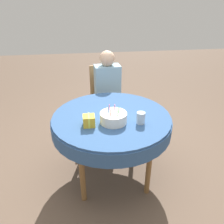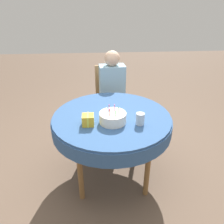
{
  "view_description": "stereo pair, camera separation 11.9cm",
  "coord_description": "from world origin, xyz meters",
  "px_view_note": "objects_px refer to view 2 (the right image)",
  "views": [
    {
      "loc": [
        -0.25,
        -1.82,
        1.73
      ],
      "look_at": [
        -0.0,
        -0.04,
        0.79
      ],
      "focal_mm": 35.0,
      "sensor_mm": 36.0,
      "label": 1
    },
    {
      "loc": [
        -0.13,
        -1.83,
        1.73
      ],
      "look_at": [
        -0.0,
        -0.04,
        0.79
      ],
      "focal_mm": 35.0,
      "sensor_mm": 36.0,
      "label": 2
    }
  ],
  "objects_px": {
    "birthday_cake": "(113,118)",
    "drinking_glass": "(140,119)",
    "chair": "(111,96)",
    "gift_box": "(88,120)",
    "person": "(112,86)"
  },
  "relations": [
    {
      "from": "birthday_cake",
      "to": "drinking_glass",
      "type": "distance_m",
      "value": 0.24
    },
    {
      "from": "chair",
      "to": "birthday_cake",
      "type": "height_order",
      "value": "chair"
    },
    {
      "from": "chair",
      "to": "gift_box",
      "type": "distance_m",
      "value": 1.19
    },
    {
      "from": "chair",
      "to": "gift_box",
      "type": "xyz_separation_m",
      "value": [
        -0.28,
        -1.12,
        0.27
      ]
    },
    {
      "from": "birthday_cake",
      "to": "gift_box",
      "type": "xyz_separation_m",
      "value": [
        -0.22,
        -0.03,
        0.0
      ]
    },
    {
      "from": "person",
      "to": "birthday_cake",
      "type": "height_order",
      "value": "person"
    },
    {
      "from": "chair",
      "to": "person",
      "type": "height_order",
      "value": "person"
    },
    {
      "from": "person",
      "to": "gift_box",
      "type": "relative_size",
      "value": 10.65
    },
    {
      "from": "person",
      "to": "gift_box",
      "type": "xyz_separation_m",
      "value": [
        -0.29,
        -1.02,
        0.08
      ]
    },
    {
      "from": "birthday_cake",
      "to": "drinking_glass",
      "type": "bearing_deg",
      "value": -12.11
    },
    {
      "from": "birthday_cake",
      "to": "drinking_glass",
      "type": "xyz_separation_m",
      "value": [
        0.24,
        -0.05,
        0.01
      ]
    },
    {
      "from": "person",
      "to": "drinking_glass",
      "type": "bearing_deg",
      "value": -85.43
    },
    {
      "from": "gift_box",
      "to": "person",
      "type": "bearing_deg",
      "value": 73.98
    },
    {
      "from": "birthday_cake",
      "to": "person",
      "type": "bearing_deg",
      "value": 85.8
    },
    {
      "from": "drinking_glass",
      "to": "birthday_cake",
      "type": "bearing_deg",
      "value": 167.89
    }
  ]
}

